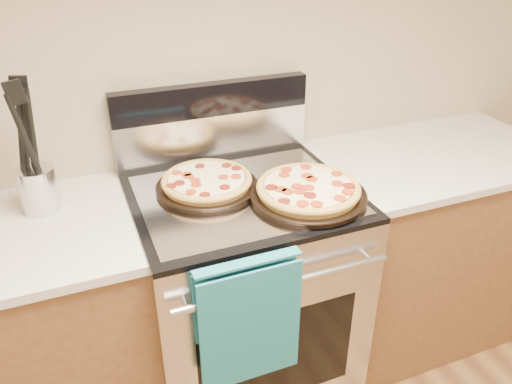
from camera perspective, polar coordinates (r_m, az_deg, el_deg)
name	(u,v)px	position (r m, az deg, el deg)	size (l,w,h in m)	color
wall_back	(206,45)	(1.90, -5.71, 16.35)	(4.00, 4.00, 0.00)	tan
range_body	(243,296)	(2.01, -1.49, -11.82)	(0.76, 0.68, 0.90)	#B7B7BC
oven_window	(278,357)	(1.78, 2.49, -18.36)	(0.56, 0.01, 0.40)	black
cooktop	(241,194)	(1.74, -1.68, -0.27)	(0.76, 0.68, 0.02)	black
backsplash_lower	(213,136)	(1.96, -4.89, 6.40)	(0.76, 0.06, 0.18)	silver
backsplash_upper	(212,99)	(1.91, -5.08, 10.55)	(0.76, 0.06, 0.12)	black
oven_handle	(286,283)	(1.52, 3.40, -10.37)	(0.03, 0.03, 0.70)	silver
dish_towel	(248,319)	(1.55, -0.88, -14.31)	(0.32, 0.05, 0.42)	#1B6E8A
foil_sheet	(244,195)	(1.71, -1.33, -0.34)	(0.70, 0.55, 0.01)	gray
cabinet_right	(421,246)	(2.41, 18.34, -5.90)	(1.00, 0.62, 0.88)	brown
countertop_right	(439,156)	(2.20, 20.15, 3.93)	(1.02, 0.64, 0.03)	#BCB4A9
pepperoni_pizza_back	(207,183)	(1.74, -5.63, 1.08)	(0.35, 0.35, 0.05)	#A87A33
pepperoni_pizza_front	(308,191)	(1.68, 5.99, 0.13)	(0.39, 0.39, 0.05)	#A87A33
utensil_crock	(39,189)	(1.76, -23.54, 0.28)	(0.12, 0.12, 0.15)	silver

